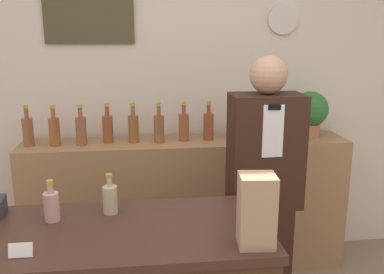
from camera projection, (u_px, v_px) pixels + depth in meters
back_wall at (160, 87)px, 3.22m from camera, size 5.20×0.09×2.70m
back_shelf at (187, 205)px, 3.20m from camera, size 2.35×0.38×1.00m
shopkeeper at (263, 195)px, 2.54m from camera, size 0.41×0.26×1.64m
potted_plant at (310, 112)px, 3.15m from camera, size 0.26×0.26×0.34m
paper_bag at (257, 211)px, 1.69m from camera, size 0.15×0.14×0.30m
price_card_right at (21, 250)px, 1.63m from camera, size 0.09×0.02×0.06m
counter_bottle_1 at (52, 206)px, 1.93m from camera, size 0.07×0.07×0.19m
counter_bottle_2 at (110, 198)px, 2.01m from camera, size 0.07×0.07×0.19m
shelf_bottle_0 at (28, 131)px, 2.93m from camera, size 0.07×0.07×0.29m
shelf_bottle_1 at (54, 131)px, 2.93m from camera, size 0.07×0.07×0.29m
shelf_bottle_2 at (81, 130)px, 2.95m from camera, size 0.07×0.07×0.29m
shelf_bottle_3 at (108, 128)px, 3.01m from camera, size 0.07×0.07×0.29m
shelf_bottle_4 at (133, 128)px, 3.02m from camera, size 0.07×0.07×0.29m
shelf_bottle_5 at (159, 128)px, 3.02m from camera, size 0.07×0.07×0.29m
shelf_bottle_6 at (184, 126)px, 3.07m from camera, size 0.07×0.07×0.29m
shelf_bottle_7 at (208, 125)px, 3.09m from camera, size 0.07×0.07×0.29m
shelf_bottle_8 at (233, 125)px, 3.11m from camera, size 0.07×0.07×0.29m
shelf_bottle_9 at (257, 125)px, 3.12m from camera, size 0.07×0.07×0.29m
shelf_bottle_10 at (282, 124)px, 3.13m from camera, size 0.07×0.07×0.29m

